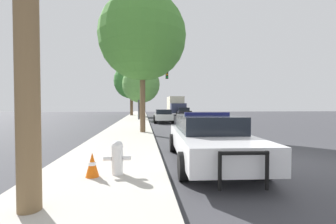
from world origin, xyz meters
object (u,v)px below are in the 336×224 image
Objects in this scene: tree_sidewalk_mid at (141,84)px; traffic_cone at (92,165)px; fire_hydrant at (117,156)px; tree_sidewalk_far at (131,81)px; box_truck at (176,105)px; car_background_oncoming at (184,112)px; police_car at (208,137)px; tree_sidewalk_near at (142,37)px; traffic_light at (150,84)px; car_background_midblock at (163,115)px.

traffic_cone is at bearing -92.29° from tree_sidewalk_mid.
tree_sidewalk_far is (-1.28, 31.14, 5.04)m from fire_hydrant.
car_background_oncoming is at bearing 94.17° from box_truck.
police_car is at bearing 28.61° from fire_hydrant.
tree_sidewalk_mid reaches higher than fire_hydrant.
tree_sidewalk_near reaches higher than traffic_cone.
tree_sidewalk_near is at bearing -85.46° from tree_sidewalk_far.
tree_sidewalk_near is 1.30× the size of tree_sidewalk_mid.
police_car is at bearing -82.76° from tree_sidewalk_far.
police_car is 2.85m from fire_hydrant.
box_truck is 13.15× the size of traffic_cone.
tree_sidewalk_far reaches higher than traffic_cone.
car_background_oncoming is 22.06m from tree_sidewalk_near.
fire_hydrant is 0.14× the size of traffic_light.
traffic_cone is at bearing -165.83° from fire_hydrant.
car_background_midblock is at bearing 79.86° from traffic_cone.
traffic_light is (-1.16, 18.79, 3.32)m from police_car.
box_truck is 0.85× the size of tree_sidewalk_near.
traffic_cone is at bearing 29.66° from police_car.
tree_sidewalk_mid is at bearing 89.09° from fire_hydrant.
fire_hydrant is 29.46m from car_background_oncoming.
box_truck is at bearing 78.78° from traffic_cone.
fire_hydrant is 20.50m from traffic_light.
tree_sidewalk_far reaches higher than box_truck.
police_car is 33.10m from box_truck.
box_truck is at bearing 77.60° from tree_sidewalk_near.
tree_sidewalk_far is (-2.62, 10.99, 1.52)m from traffic_light.
tree_sidewalk_far is at bearing 99.27° from tree_sidewalk_mid.
traffic_cone is (-7.22, -28.82, -0.34)m from car_background_oncoming.
tree_sidewalk_mid is (-1.00, 1.08, 0.09)m from traffic_light.
tree_sidewalk_far reaches higher than car_background_oncoming.
tree_sidewalk_near is at bearing 82.58° from traffic_cone.
tree_sidewalk_mid is at bearing -80.47° from police_car.
fire_hydrant is at bearing -93.80° from traffic_light.
traffic_light is at bearing 86.26° from tree_sidewalk_near.
car_background_oncoming is at bearing 49.51° from tree_sidewalk_mid.
police_car is at bearing -86.47° from traffic_light.
police_car is at bearing -88.23° from car_background_midblock.
car_background_midblock is (-4.18, -11.78, -0.03)m from car_background_oncoming.
police_car is 10.13× the size of traffic_cone.
fire_hydrant is 31.57m from tree_sidewalk_far.
traffic_cone is (-6.82, -34.36, -1.33)m from box_truck.
police_car is 15.55m from car_background_midblock.
fire_hydrant is 9.58m from tree_sidewalk_near.
tree_sidewalk_near is at bearing -89.07° from tree_sidewalk_mid.
box_truck is (3.80, 32.87, 0.99)m from police_car.
police_car is 0.77× the size of box_truck.
box_truck reaches higher than traffic_cone.
tree_sidewalk_far reaches higher than tree_sidewalk_mid.
tree_sidewalk_mid is (0.34, 21.23, 3.62)m from fire_hydrant.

